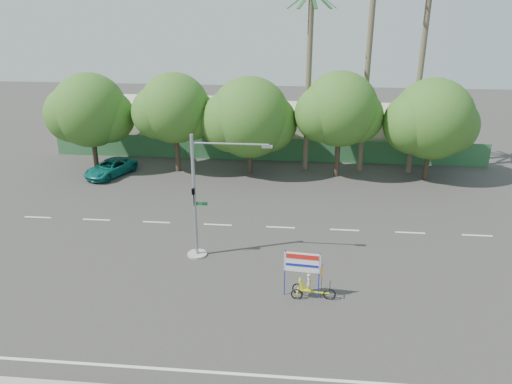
{
  "coord_description": "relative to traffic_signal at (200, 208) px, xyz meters",
  "views": [
    {
      "loc": [
        3.16,
        -20.37,
        13.69
      ],
      "look_at": [
        0.73,
        5.1,
        3.5
      ],
      "focal_mm": 35.0,
      "sensor_mm": 36.0,
      "label": 1
    }
  ],
  "objects": [
    {
      "name": "fence",
      "position": [
        2.2,
        17.52,
        -1.92
      ],
      "size": [
        38.0,
        0.08,
        2.0
      ],
      "primitive_type": "cube",
      "color": "#336B3D",
      "rests_on": "ground"
    },
    {
      "name": "palm_tall",
      "position": [
        10.2,
        15.52,
        7.55
      ],
      "size": [
        3.73,
        3.79,
        17.45
      ],
      "color": "#70604C",
      "rests_on": "ground"
    },
    {
      "name": "building_right",
      "position": [
        10.2,
        22.02,
        -1.12
      ],
      "size": [
        14.0,
        8.0,
        3.6
      ],
      "primitive_type": "cube",
      "color": "beige",
      "rests_on": "ground"
    },
    {
      "name": "building_left",
      "position": [
        -7.8,
        22.02,
        -0.92
      ],
      "size": [
        12.0,
        8.0,
        4.0
      ],
      "primitive_type": "cube",
      "color": "beige",
      "rests_on": "ground"
    },
    {
      "name": "tree_center",
      "position": [
        1.14,
        14.02,
        1.55
      ],
      "size": [
        7.62,
        6.4,
        7.85
      ],
      "color": "#473828",
      "rests_on": "ground"
    },
    {
      "name": "traffic_signal",
      "position": [
        0.0,
        0.0,
        0.0
      ],
      "size": [
        4.72,
        1.1,
        7.0
      ],
      "color": "gray",
      "rests_on": "ground"
    },
    {
      "name": "tree_left",
      "position": [
        -4.85,
        14.02,
        2.14
      ],
      "size": [
        6.66,
        5.6,
        8.07
      ],
      "color": "#473828",
      "rests_on": "ground"
    },
    {
      "name": "tree_right",
      "position": [
        8.15,
        14.02,
        2.32
      ],
      "size": [
        6.9,
        5.8,
        8.36
      ],
      "color": "#473828",
      "rests_on": "ground"
    },
    {
      "name": "palm_short",
      "position": [
        5.7,
        15.52,
        5.94
      ],
      "size": [
        3.73,
        3.79,
        14.45
      ],
      "color": "#70604C",
      "rests_on": "ground"
    },
    {
      "name": "trike_billboard",
      "position": [
        5.81,
        -3.61,
        -1.91
      ],
      "size": [
        2.53,
        0.67,
        2.5
      ],
      "rotation": [
        0.0,
        0.0,
        -0.1
      ],
      "color": "black",
      "rests_on": "ground"
    },
    {
      "name": "pickup_truck",
      "position": [
        -9.94,
        12.37,
        -2.27
      ],
      "size": [
        3.76,
        5.12,
        1.29
      ],
      "primitive_type": "imported",
      "rotation": [
        0.0,
        0.0,
        -0.39
      ],
      "color": "#0E665F",
      "rests_on": "ground"
    },
    {
      "name": "ground",
      "position": [
        2.2,
        -3.98,
        -2.92
      ],
      "size": [
        120.0,
        120.0,
        0.0
      ],
      "primitive_type": "plane",
      "color": "#33302D",
      "rests_on": "ground"
    },
    {
      "name": "tree_far_right",
      "position": [
        15.15,
        14.02,
        1.73
      ],
      "size": [
        7.38,
        6.2,
        7.94
      ],
      "color": "#473828",
      "rests_on": "ground"
    },
    {
      "name": "palm_mid",
      "position": [
        14.2,
        15.52,
        6.48
      ],
      "size": [
        3.73,
        3.79,
        15.45
      ],
      "color": "#70604C",
      "rests_on": "ground"
    },
    {
      "name": "tree_far_left",
      "position": [
        -11.85,
        14.02,
        1.84
      ],
      "size": [
        7.14,
        6.0,
        7.96
      ],
      "color": "#473828",
      "rests_on": "ground"
    }
  ]
}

